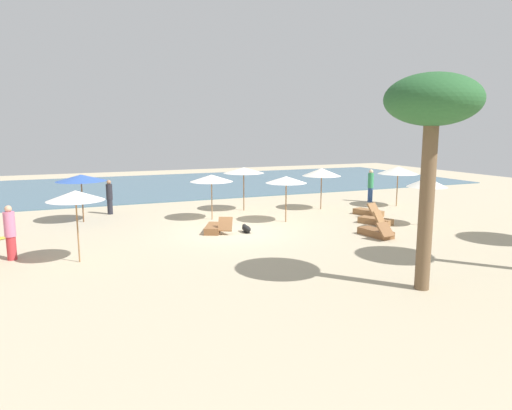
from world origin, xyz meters
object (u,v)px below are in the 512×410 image
(umbrella_2, at_px, (211,178))
(umbrella_8, at_px, (81,178))
(umbrella_1, at_px, (244,170))
(umbrella_5, at_px, (76,196))
(dog, at_px, (246,229))
(lounger_0, at_px, (376,221))
(person_0, at_px, (110,197))
(lounger_3, at_px, (376,233))
(palm_1, at_px, (432,108))
(person_1, at_px, (371,185))
(umbrella_0, at_px, (427,182))
(lounger_2, at_px, (215,228))
(lounger_1, at_px, (369,212))
(umbrella_7, at_px, (398,170))
(umbrella_4, at_px, (322,172))
(umbrella_3, at_px, (286,180))
(person_2, at_px, (10,233))

(umbrella_2, bearing_deg, umbrella_8, 163.10)
(umbrella_1, relative_size, umbrella_8, 1.01)
(umbrella_5, bearing_deg, dog, 16.14)
(lounger_0, bearing_deg, person_0, 145.85)
(umbrella_8, xyz_separation_m, lounger_3, (10.66, -7.72, -1.88))
(lounger_3, xyz_separation_m, palm_1, (-2.69, -5.50, 4.63))
(lounger_3, bearing_deg, person_1, 55.04)
(lounger_3, bearing_deg, umbrella_2, 129.74)
(umbrella_0, relative_size, person_0, 1.24)
(lounger_2, bearing_deg, umbrella_2, 74.75)
(umbrella_0, height_order, lounger_1, umbrella_0)
(umbrella_2, relative_size, lounger_0, 1.23)
(umbrella_7, bearing_deg, lounger_0, -138.78)
(umbrella_2, height_order, lounger_1, umbrella_2)
(person_0, bearing_deg, umbrella_2, -37.33)
(umbrella_5, distance_m, umbrella_7, 17.43)
(person_1, bearing_deg, umbrella_5, -157.79)
(lounger_3, bearing_deg, lounger_2, 149.68)
(umbrella_0, bearing_deg, umbrella_4, 110.76)
(person_1, bearing_deg, person_0, 172.95)
(umbrella_0, bearing_deg, dog, 167.23)
(umbrella_2, distance_m, umbrella_7, 10.62)
(umbrella_2, relative_size, dog, 3.10)
(lounger_1, bearing_deg, person_0, 155.48)
(person_0, distance_m, dog, 8.16)
(umbrella_2, distance_m, palm_1, 12.05)
(palm_1, bearing_deg, person_1, 58.59)
(umbrella_2, bearing_deg, umbrella_0, -31.29)
(umbrella_3, bearing_deg, person_0, 144.62)
(umbrella_0, xyz_separation_m, umbrella_7, (2.30, 4.68, 0.07))
(lounger_0, bearing_deg, umbrella_1, 125.97)
(lounger_1, bearing_deg, umbrella_5, -167.24)
(umbrella_5, distance_m, person_0, 8.77)
(umbrella_8, height_order, lounger_3, umbrella_8)
(umbrella_3, xyz_separation_m, lounger_1, (4.51, -0.20, -1.79))
(umbrella_1, distance_m, umbrella_8, 7.98)
(umbrella_4, relative_size, person_0, 1.27)
(umbrella_5, distance_m, lounger_2, 6.30)
(umbrella_8, xyz_separation_m, lounger_2, (4.96, -4.38, -1.88))
(lounger_1, bearing_deg, umbrella_8, 163.85)
(umbrella_2, xyz_separation_m, umbrella_5, (-6.14, -5.18, 0.21))
(lounger_0, relative_size, lounger_2, 0.98)
(umbrella_7, distance_m, person_2, 19.17)
(lounger_3, distance_m, palm_1, 7.68)
(umbrella_3, relative_size, palm_1, 0.37)
(umbrella_0, xyz_separation_m, person_0, (-12.65, 8.36, -1.06))
(umbrella_7, xyz_separation_m, umbrella_8, (-16.29, 2.10, 0.04))
(umbrella_8, bearing_deg, lounger_0, -25.31)
(umbrella_4, height_order, lounger_1, umbrella_4)
(umbrella_7, xyz_separation_m, person_0, (-14.95, 3.68, -1.12))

